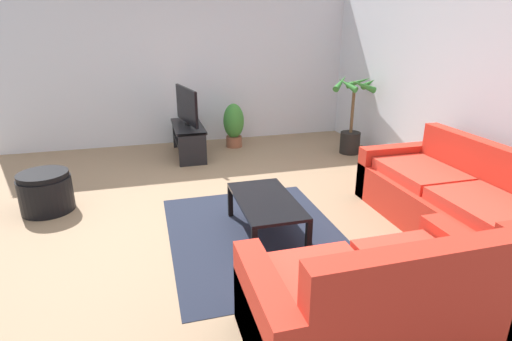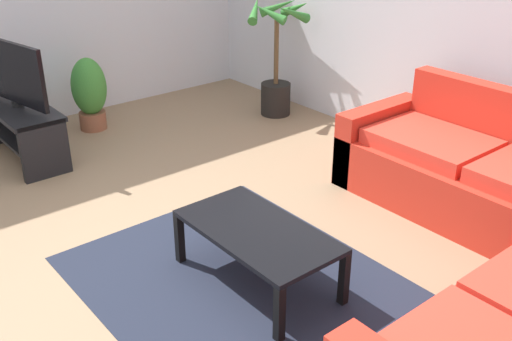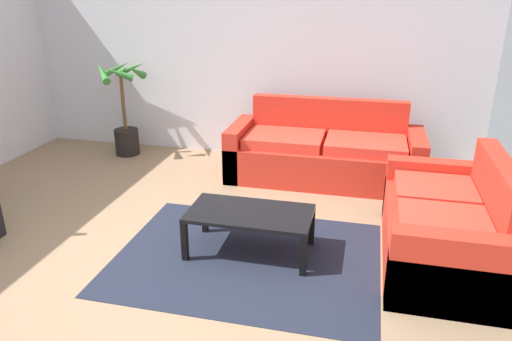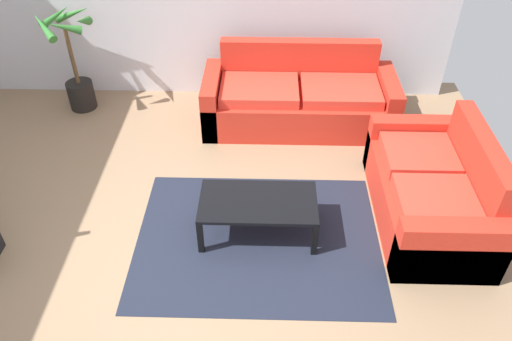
# 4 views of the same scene
# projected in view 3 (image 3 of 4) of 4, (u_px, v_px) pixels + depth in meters

# --- Properties ---
(ground_plane) EXTENTS (6.60, 6.60, 0.00)m
(ground_plane) POSITION_uv_depth(u_px,v_px,m) (157.00, 268.00, 3.92)
(ground_plane) COLOR #937556
(wall_back) EXTENTS (6.00, 0.06, 2.70)m
(wall_back) POSITION_uv_depth(u_px,v_px,m) (247.00, 53.00, 6.15)
(wall_back) COLOR silver
(wall_back) RESTS_ON ground
(couch_main) EXTENTS (2.22, 0.90, 0.90)m
(couch_main) POSITION_uv_depth(u_px,v_px,m) (324.00, 154.00, 5.64)
(couch_main) COLOR red
(couch_main) RESTS_ON ground
(couch_loveseat) EXTENTS (0.90, 1.65, 0.90)m
(couch_loveseat) POSITION_uv_depth(u_px,v_px,m) (446.00, 228.00, 3.94)
(couch_loveseat) COLOR red
(couch_loveseat) RESTS_ON ground
(coffee_table) EXTENTS (1.04, 0.56, 0.38)m
(coffee_table) POSITION_uv_depth(u_px,v_px,m) (250.00, 217.00, 4.05)
(coffee_table) COLOR black
(coffee_table) RESTS_ON ground
(area_rug) EXTENTS (2.20, 1.70, 0.01)m
(area_rug) POSITION_uv_depth(u_px,v_px,m) (247.00, 257.00, 4.08)
(area_rug) COLOR #1E2333
(area_rug) RESTS_ON ground
(potted_palm) EXTENTS (0.64, 0.67, 1.26)m
(potted_palm) POSITION_uv_depth(u_px,v_px,m) (125.00, 116.00, 6.39)
(potted_palm) COLOR black
(potted_palm) RESTS_ON ground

